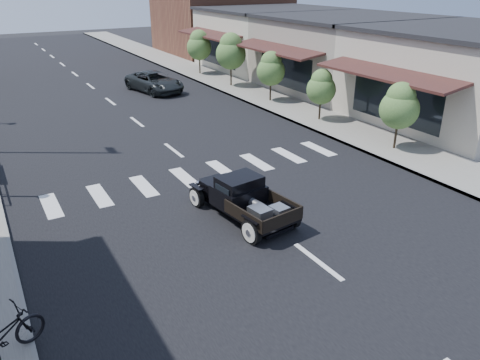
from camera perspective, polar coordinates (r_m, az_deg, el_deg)
ground at (r=14.91m, az=2.26°, el=-4.43°), size 120.00×120.00×0.00m
road at (r=27.94m, az=-14.41°, el=8.37°), size 14.00×80.00×0.02m
road_markings at (r=23.33m, az=-10.90°, el=5.71°), size 12.00×60.00×0.06m
sidewalk_right at (r=31.17m, az=0.93°, el=10.76°), size 3.00×80.00×0.15m
storefront_near at (r=27.15m, az=25.84°, el=11.23°), size 10.00×9.00×4.50m
storefront_mid at (r=33.02m, az=12.90°, el=14.76°), size 10.00×9.00×4.50m
storefront_far at (r=40.07m, az=3.96°, el=16.74°), size 10.00×9.00×4.50m
far_building_right at (r=48.78m, az=-2.35°, el=19.46°), size 11.00×10.00×7.00m
small_tree_a at (r=21.03m, az=18.73°, el=7.27°), size 1.65×1.65×2.76m
small_tree_b at (r=24.65m, az=9.81°, el=10.12°), size 1.50×1.50×2.50m
small_tree_c at (r=28.28m, az=3.77°, el=12.42°), size 1.67×1.67×2.78m
small_tree_d at (r=32.34m, az=-1.12°, el=14.39°), size 2.01×2.01×3.35m
small_tree_e at (r=36.74m, az=-4.98°, el=15.22°), size 1.86×1.86×3.10m
hotrod_pickup at (r=14.50m, az=0.36°, el=-2.20°), size 2.36×4.18×1.38m
second_car at (r=31.70m, az=-10.39°, el=11.66°), size 3.06×4.99×1.29m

